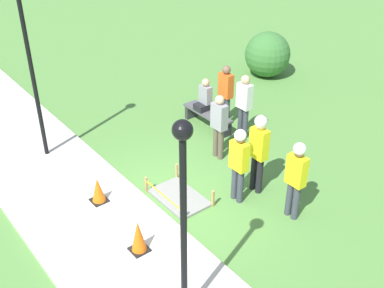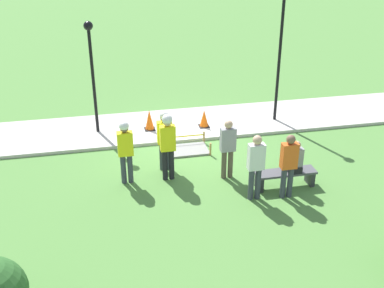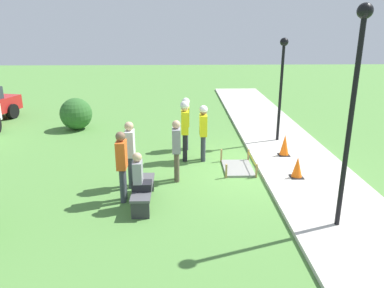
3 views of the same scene
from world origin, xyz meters
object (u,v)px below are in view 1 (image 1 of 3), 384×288
(park_bench, at_px, (208,116))
(worker_supervisor, at_px, (239,160))
(person_seated_on_bench, at_px, (205,97))
(worker_assistant, at_px, (296,174))
(bystander_in_orange_shirt, at_px, (226,92))
(traffic_cone_far_patch, at_px, (138,236))
(worker_trainee, at_px, (259,147))
(lamppost_far, at_px, (27,45))
(traffic_cone_near_patch, at_px, (98,190))
(bystander_in_gray_shirt, at_px, (244,103))
(lamppost_near, at_px, (183,197))
(bystander_in_white_shirt, at_px, (219,123))

(park_bench, bearing_deg, worker_supervisor, -28.53)
(person_seated_on_bench, distance_m, worker_assistant, 4.38)
(worker_supervisor, relative_size, bystander_in_orange_shirt, 1.01)
(traffic_cone_far_patch, xyz_separation_m, person_seated_on_bench, (-3.22, 4.22, 0.37))
(worker_trainee, bearing_deg, lamppost_far, -143.56)
(traffic_cone_near_patch, relative_size, person_seated_on_bench, 0.65)
(traffic_cone_near_patch, relative_size, bystander_in_gray_shirt, 0.33)
(worker_assistant, relative_size, worker_trainee, 0.94)
(traffic_cone_far_patch, bearing_deg, bystander_in_orange_shirt, 121.60)
(lamppost_far, bearing_deg, lamppost_near, -2.31)
(park_bench, relative_size, lamppost_far, 0.37)
(lamppost_near, bearing_deg, worker_trainee, 117.86)
(worker_assistant, xyz_separation_m, lamppost_near, (0.67, -3.29, 1.40))
(traffic_cone_near_patch, bearing_deg, bystander_in_orange_shirt, 103.30)
(person_seated_on_bench, height_order, bystander_in_orange_shirt, bystander_in_orange_shirt)
(lamppost_far, bearing_deg, bystander_in_orange_shirt, 72.63)
(traffic_cone_far_patch, distance_m, bystander_in_gray_shirt, 5.03)
(traffic_cone_far_patch, height_order, bystander_in_white_shirt, bystander_in_white_shirt)
(bystander_in_white_shirt, bearing_deg, worker_supervisor, -27.26)
(worker_assistant, height_order, lamppost_far, lamppost_far)
(worker_trainee, bearing_deg, park_bench, 160.73)
(lamppost_near, bearing_deg, bystander_in_orange_shirt, 133.03)
(person_seated_on_bench, height_order, worker_supervisor, worker_supervisor)
(park_bench, height_order, lamppost_far, lamppost_far)
(park_bench, relative_size, worker_trainee, 0.85)
(worker_supervisor, distance_m, lamppost_near, 3.59)
(park_bench, bearing_deg, bystander_in_white_shirt, -29.94)
(lamppost_far, bearing_deg, bystander_in_gray_shirt, 63.45)
(worker_trainee, distance_m, lamppost_far, 5.51)
(bystander_in_gray_shirt, distance_m, bystander_in_white_shirt, 1.24)
(park_bench, xyz_separation_m, worker_trainee, (2.92, -1.02, 0.83))
(worker_trainee, height_order, bystander_in_gray_shirt, worker_trainee)
(worker_trainee, height_order, lamppost_far, lamppost_far)
(worker_assistant, bearing_deg, bystander_in_orange_shirt, 158.02)
(park_bench, relative_size, bystander_in_gray_shirt, 0.92)
(park_bench, relative_size, bystander_in_orange_shirt, 0.93)
(worker_supervisor, relative_size, bystander_in_gray_shirt, 1.00)
(bystander_in_orange_shirt, height_order, bystander_in_gray_shirt, bystander_in_gray_shirt)
(worker_assistant, bearing_deg, traffic_cone_far_patch, -107.98)
(traffic_cone_near_patch, distance_m, lamppost_far, 3.55)
(park_bench, relative_size, lamppost_near, 0.46)
(park_bench, xyz_separation_m, worker_assistant, (4.03, -1.07, 0.74))
(park_bench, bearing_deg, worker_assistant, -14.94)
(park_bench, relative_size, person_seated_on_bench, 1.81)
(bystander_in_orange_shirt, xyz_separation_m, bystander_in_white_shirt, (1.19, -1.27, -0.03))
(worker_trainee, xyz_separation_m, bystander_in_orange_shirt, (-2.76, 1.51, -0.16))
(worker_supervisor, bearing_deg, bystander_in_white_shirt, 152.74)
(park_bench, bearing_deg, bystander_in_gray_shirt, 21.90)
(bystander_in_orange_shirt, bearing_deg, lamppost_far, -107.37)
(traffic_cone_near_patch, height_order, bystander_in_gray_shirt, bystander_in_gray_shirt)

